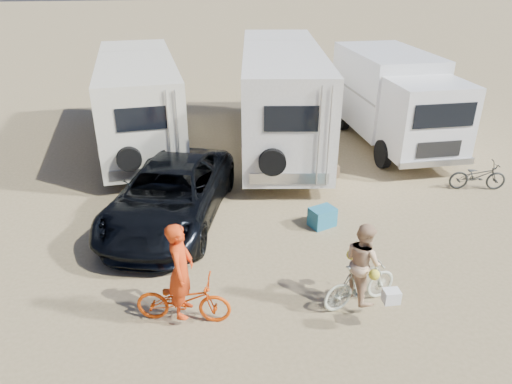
{
  "coord_description": "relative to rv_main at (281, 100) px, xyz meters",
  "views": [
    {
      "loc": [
        -2.79,
        -8.37,
        6.07
      ],
      "look_at": [
        -1.53,
        1.14,
        1.3
      ],
      "focal_mm": 33.55,
      "sensor_mm": 36.0,
      "label": 1
    }
  ],
  "objects": [
    {
      "name": "ground",
      "position": [
        -0.13,
        -7.17,
        -1.68
      ],
      "size": [
        140.0,
        140.0,
        0.0
      ],
      "primitive_type": "plane",
      "color": "#947F58",
      "rests_on": "ground"
    },
    {
      "name": "rv_main",
      "position": [
        0.0,
        0.0,
        0.0
      ],
      "size": [
        3.52,
        8.67,
        3.37
      ],
      "primitive_type": null,
      "rotation": [
        0.0,
        0.0,
        -0.12
      ],
      "color": "silver",
      "rests_on": "ground"
    },
    {
      "name": "rv_left",
      "position": [
        -4.73,
        0.51,
        -0.15
      ],
      "size": [
        3.19,
        7.62,
        3.07
      ],
      "primitive_type": null,
      "rotation": [
        0.0,
        0.0,
        0.11
      ],
      "color": "white",
      "rests_on": "ground"
    },
    {
      "name": "box_truck",
      "position": [
        3.91,
        -0.26,
        -0.14
      ],
      "size": [
        2.73,
        6.34,
        3.09
      ],
      "primitive_type": null,
      "rotation": [
        0.0,
        0.0,
        0.04
      ],
      "color": "silver",
      "rests_on": "ground"
    },
    {
      "name": "dark_suv",
      "position": [
        -3.65,
        -4.75,
        -0.95
      ],
      "size": [
        3.76,
        5.73,
        1.47
      ],
      "primitive_type": "imported",
      "rotation": [
        0.0,
        0.0,
        -0.27
      ],
      "color": "black",
      "rests_on": "ground"
    },
    {
      "name": "bike_man",
      "position": [
        -3.32,
        -8.53,
        -1.23
      ],
      "size": [
        1.83,
        0.95,
        0.91
      ],
      "primitive_type": "imported",
      "rotation": [
        0.0,
        0.0,
        1.37
      ],
      "color": "#C83B05",
      "rests_on": "ground"
    },
    {
      "name": "bike_woman",
      "position": [
        0.01,
        -8.53,
        -1.2
      ],
      "size": [
        1.66,
        0.9,
        0.96
      ],
      "primitive_type": "imported",
      "rotation": [
        0.0,
        0.0,
        1.87
      ],
      "color": "#B2BA9F",
      "rests_on": "ground"
    },
    {
      "name": "rider_man",
      "position": [
        -3.32,
        -8.53,
        -0.76
      ],
      "size": [
        0.57,
        0.75,
        1.85
      ],
      "primitive_type": "imported",
      "rotation": [
        0.0,
        0.0,
        1.37
      ],
      "color": "red",
      "rests_on": "ground"
    },
    {
      "name": "rider_woman",
      "position": [
        0.01,
        -8.53,
        -0.88
      ],
      "size": [
        0.81,
        0.92,
        1.6
      ],
      "primitive_type": "imported",
      "rotation": [
        0.0,
        0.0,
        1.87
      ],
      "color": "tan",
      "rests_on": "ground"
    },
    {
      "name": "bike_parked",
      "position": [
        4.99,
        -4.07,
        -1.27
      ],
      "size": [
        1.66,
        0.81,
        0.83
      ],
      "primitive_type": "imported",
      "rotation": [
        0.0,
        0.0,
        1.41
      ],
      "color": "#262826",
      "rests_on": "ground"
    },
    {
      "name": "cooler",
      "position": [
        0.07,
        -5.52,
        -1.44
      ],
      "size": [
        0.73,
        0.64,
        0.48
      ],
      "primitive_type": "cube",
      "rotation": [
        0.0,
        0.0,
        0.39
      ],
      "color": "#216B8C",
      "rests_on": "ground"
    },
    {
      "name": "crate",
      "position": [
        1.07,
        -2.59,
        -1.5
      ],
      "size": [
        0.5,
        0.5,
        0.37
      ],
      "primitive_type": "cube",
      "rotation": [
        0.0,
        0.0,
        0.1
      ],
      "color": "#88694A",
      "rests_on": "ground"
    }
  ]
}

